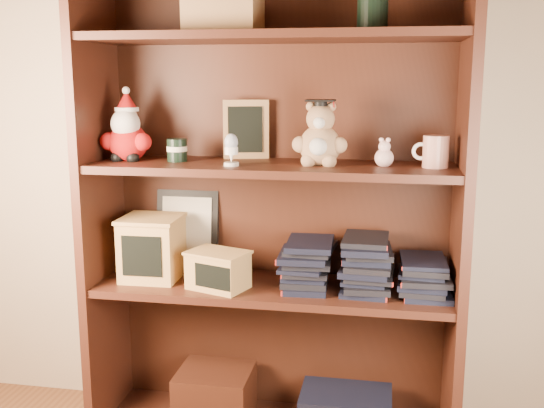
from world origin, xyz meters
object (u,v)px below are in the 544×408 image
at_px(bookcase, 274,213).
at_px(treats_box, 152,247).
at_px(teacher_mug, 435,152).
at_px(grad_teddy_bear, 320,140).

distance_m(bookcase, treats_box, 0.43).
bearing_deg(bookcase, teacher_mug, -5.77).
distance_m(bookcase, teacher_mug, 0.55).
relative_size(bookcase, teacher_mug, 14.65).
xyz_separation_m(teacher_mug, treats_box, (-0.91, -0.00, -0.34)).
distance_m(bookcase, grad_teddy_bear, 0.30).
distance_m(grad_teddy_bear, treats_box, 0.67).
bearing_deg(treats_box, bookcase, 7.21).
distance_m(grad_teddy_bear, teacher_mug, 0.35).
xyz_separation_m(bookcase, treats_box, (-0.41, -0.05, -0.12)).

